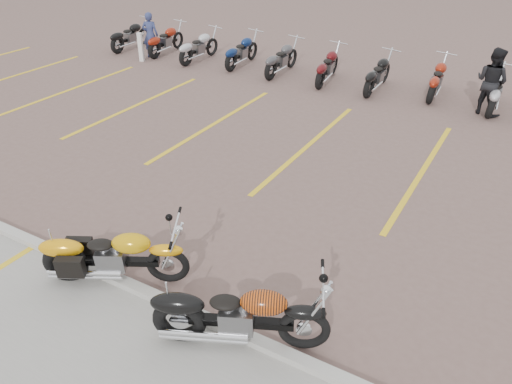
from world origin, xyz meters
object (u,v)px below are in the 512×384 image
yellow_cruiser (112,257)px  person_b (491,82)px  flame_cruiser (236,317)px  bollard (141,47)px  person_a (150,35)px

yellow_cruiser → person_b: size_ratio=1.13×
flame_cruiser → bollard: 13.95m
person_b → bollard: 11.64m
yellow_cruiser → person_b: bearing=41.6°
flame_cruiser → bollard: bollard is taller
yellow_cruiser → flame_cruiser: flame_cruiser is taller
flame_cruiser → person_a: person_a is taller
flame_cruiser → person_b: size_ratio=1.20×
yellow_cruiser → flame_cruiser: 2.28m
yellow_cruiser → person_b: (3.79, 10.27, 0.44)m
yellow_cruiser → bollard: bollard is taller
person_a → bollard: (0.02, -0.59, -0.31)m
person_a → person_b: person_b is taller
flame_cruiser → bollard: bearing=111.8°
bollard → yellow_cruiser: bearing=-50.6°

